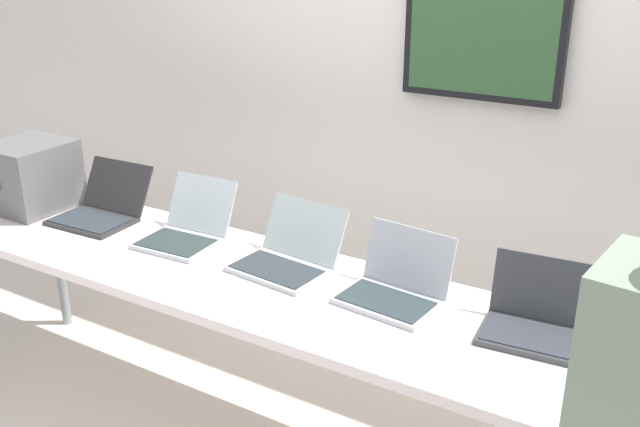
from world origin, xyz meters
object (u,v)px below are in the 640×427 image
Objects in this scene: equipment_box at (30,175)px; laptop_station_2 at (288,254)px; laptop_station_1 at (187,228)px; workbench at (276,293)px; laptop_station_4 at (537,319)px; laptop_station_0 at (101,208)px; laptop_station_3 at (395,285)px.

laptop_station_2 is (1.44, 0.07, -0.11)m from equipment_box.
equipment_box is 0.93m from laptop_station_1.
workbench is 9.27× the size of laptop_station_4.
laptop_station_1 is (0.51, 0.01, 0.00)m from laptop_station_0.
laptop_station_2 is at bearing 2.83° from equipment_box.
workbench is 9.08× the size of equipment_box.
laptop_station_1 is 1.06× the size of laptop_station_4.
laptop_station_2 is (1.04, 0.01, -0.00)m from laptop_station_0.
equipment_box is 1.02× the size of laptop_station_4.
workbench is 8.48× the size of laptop_station_2.
laptop_station_4 is (2.03, 0.01, 0.00)m from laptop_station_0.
laptop_station_3 reaches higher than laptop_station_0.
equipment_box is 0.99× the size of laptop_station_3.
laptop_station_1 is at bearing -179.84° from laptop_station_2.
laptop_station_3 is at bearing -1.24° from laptop_station_1.
equipment_box reaches higher than laptop_station_2.
laptop_station_1 reaches higher than laptop_station_3.
laptop_station_3 is (1.93, 0.05, -0.11)m from equipment_box.
laptop_station_0 is (-1.07, 0.13, 0.10)m from workbench.
workbench is at bearing -77.73° from laptop_station_2.
equipment_box reaches higher than laptop_station_0.
laptop_station_0 is 0.51m from laptop_station_1.
workbench is at bearing -13.85° from laptop_station_1.
laptop_station_3 is at bearing -2.77° from laptop_station_2.
laptop_station_4 is (0.96, 0.14, 0.10)m from workbench.
workbench is 8.77× the size of laptop_station_1.
equipment_box is 0.93× the size of laptop_station_2.
workbench is 8.77× the size of laptop_station_0.
equipment_box is 1.93m from laptop_station_3.
equipment_box reaches higher than laptop_station_3.
laptop_station_0 reaches higher than workbench.
laptop_station_4 is (0.99, -0.00, 0.00)m from laptop_station_2.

